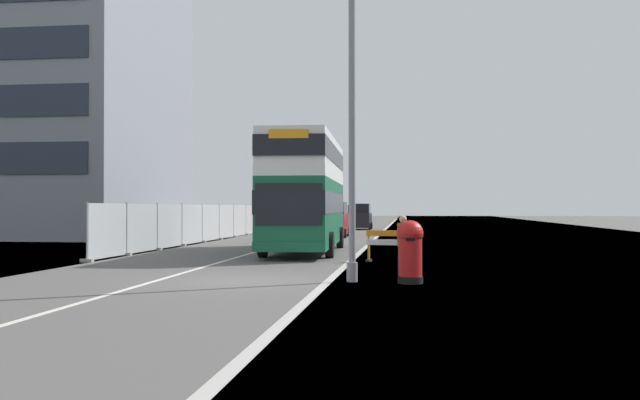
# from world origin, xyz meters

# --- Properties ---
(ground) EXTENTS (140.00, 280.00, 0.10)m
(ground) POSITION_xyz_m (0.56, 0.08, -0.05)
(ground) COLOR #565451
(double_decker_bus) EXTENTS (3.17, 11.35, 4.84)m
(double_decker_bus) POSITION_xyz_m (-0.05, 11.85, 2.58)
(double_decker_bus) COLOR #145638
(double_decker_bus) RESTS_ON ground
(lamppost_foreground) EXTENTS (0.29, 0.70, 8.28)m
(lamppost_foreground) POSITION_xyz_m (2.91, 0.10, 3.91)
(lamppost_foreground) COLOR gray
(lamppost_foreground) RESTS_ON ground
(red_pillar_postbox) EXTENTS (0.66, 0.66, 1.60)m
(red_pillar_postbox) POSITION_xyz_m (4.41, -0.09, 0.87)
(red_pillar_postbox) COLOR black
(red_pillar_postbox) RESTS_ON ground
(roadworks_barrier) EXTENTS (1.61, 0.68, 1.11)m
(roadworks_barrier) POSITION_xyz_m (3.66, 6.73, 0.69)
(roadworks_barrier) COLOR orange
(roadworks_barrier) RESTS_ON ground
(construction_site_fence) EXTENTS (0.44, 27.40, 2.13)m
(construction_site_fence) POSITION_xyz_m (-6.84, 18.85, 1.02)
(construction_site_fence) COLOR #A8AAAD
(construction_site_fence) RESTS_ON ground
(car_oncoming_near) EXTENTS (2.06, 4.42, 2.27)m
(car_oncoming_near) POSITION_xyz_m (-0.56, 26.76, 1.06)
(car_oncoming_near) COLOR maroon
(car_oncoming_near) RESTS_ON ground
(car_receding_mid) EXTENTS (1.97, 4.56, 2.18)m
(car_receding_mid) POSITION_xyz_m (-4.59, 35.46, 1.03)
(car_receding_mid) COLOR maroon
(car_receding_mid) RESTS_ON ground
(car_receding_far) EXTENTS (2.00, 4.24, 2.24)m
(car_receding_far) POSITION_xyz_m (0.13, 42.70, 1.05)
(car_receding_far) COLOR black
(car_receding_far) RESTS_ON ground
(car_far_side) EXTENTS (1.96, 4.23, 2.14)m
(car_far_side) POSITION_xyz_m (-0.73, 50.31, 1.00)
(car_far_side) COLOR silver
(car_far_side) RESTS_ON ground
(bare_tree_far_verge_near) EXTENTS (2.26, 2.60, 4.31)m
(bare_tree_far_verge_near) POSITION_xyz_m (-15.70, 25.75, 1.90)
(bare_tree_far_verge_near) COLOR #4C3D2D
(bare_tree_far_verge_near) RESTS_ON ground
(pedestrian_at_kerb) EXTENTS (0.34, 0.34, 1.70)m
(pedestrian_at_kerb) POSITION_xyz_m (4.21, 2.30, 0.85)
(pedestrian_at_kerb) COLOR #2D3342
(pedestrian_at_kerb) RESTS_ON ground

